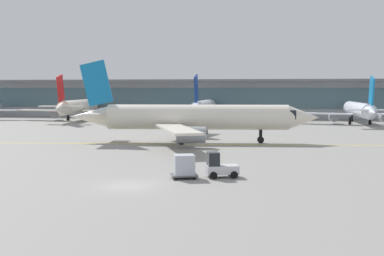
{
  "coord_description": "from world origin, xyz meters",
  "views": [
    {
      "loc": [
        10.6,
        -34.72,
        7.27
      ],
      "look_at": [
        1.98,
        17.32,
        3.0
      ],
      "focal_mm": 45.5,
      "sensor_mm": 36.0,
      "label": 1
    }
  ],
  "objects_px": {
    "gate_airplane_1": "(79,107)",
    "taxiing_regional_jet": "(194,118)",
    "cargo_dolly_lead": "(184,166)",
    "gate_airplane_2": "(204,107)",
    "baggage_tug": "(219,167)",
    "gate_airplane_3": "(359,110)"
  },
  "relations": [
    {
      "from": "gate_airplane_3",
      "to": "gate_airplane_1",
      "type": "bearing_deg",
      "value": 86.71
    },
    {
      "from": "gate_airplane_1",
      "to": "taxiing_regional_jet",
      "type": "distance_m",
      "value": 53.99
    },
    {
      "from": "gate_airplane_3",
      "to": "cargo_dolly_lead",
      "type": "distance_m",
      "value": 70.19
    },
    {
      "from": "gate_airplane_1",
      "to": "gate_airplane_2",
      "type": "bearing_deg",
      "value": -91.24
    },
    {
      "from": "gate_airplane_2",
      "to": "taxiing_regional_jet",
      "type": "height_order",
      "value": "taxiing_regional_jet"
    },
    {
      "from": "gate_airplane_3",
      "to": "cargo_dolly_lead",
      "type": "bearing_deg",
      "value": 158.46
    },
    {
      "from": "gate_airplane_1",
      "to": "baggage_tug",
      "type": "bearing_deg",
      "value": -154.8
    },
    {
      "from": "cargo_dolly_lead",
      "to": "taxiing_regional_jet",
      "type": "bearing_deg",
      "value": 79.19
    },
    {
      "from": "baggage_tug",
      "to": "gate_airplane_2",
      "type": "bearing_deg",
      "value": 80.9
    },
    {
      "from": "gate_airplane_1",
      "to": "cargo_dolly_lead",
      "type": "bearing_deg",
      "value": -156.91
    },
    {
      "from": "gate_airplane_1",
      "to": "taxiing_regional_jet",
      "type": "height_order",
      "value": "taxiing_regional_jet"
    },
    {
      "from": "gate_airplane_1",
      "to": "taxiing_regional_jet",
      "type": "relative_size",
      "value": 0.92
    },
    {
      "from": "gate_airplane_3",
      "to": "taxiing_regional_jet",
      "type": "xyz_separation_m",
      "value": [
        -27.92,
        -39.63,
        0.45
      ]
    },
    {
      "from": "gate_airplane_1",
      "to": "taxiing_regional_jet",
      "type": "xyz_separation_m",
      "value": [
        33.86,
        -42.05,
        0.27
      ]
    },
    {
      "from": "gate_airplane_1",
      "to": "cargo_dolly_lead",
      "type": "height_order",
      "value": "gate_airplane_1"
    },
    {
      "from": "taxiing_regional_jet",
      "to": "gate_airplane_1",
      "type": "bearing_deg",
      "value": 122.87
    },
    {
      "from": "gate_airplane_2",
      "to": "baggage_tug",
      "type": "bearing_deg",
      "value": -171.57
    },
    {
      "from": "gate_airplane_2",
      "to": "baggage_tug",
      "type": "relative_size",
      "value": 10.58
    },
    {
      "from": "gate_airplane_1",
      "to": "gate_airplane_3",
      "type": "xyz_separation_m",
      "value": [
        61.78,
        -2.42,
        -0.19
      ]
    },
    {
      "from": "gate_airplane_1",
      "to": "gate_airplane_3",
      "type": "relative_size",
      "value": 1.07
    },
    {
      "from": "taxiing_regional_jet",
      "to": "cargo_dolly_lead",
      "type": "relative_size",
      "value": 13.53
    },
    {
      "from": "gate_airplane_3",
      "to": "cargo_dolly_lead",
      "type": "height_order",
      "value": "gate_airplane_3"
    }
  ]
}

